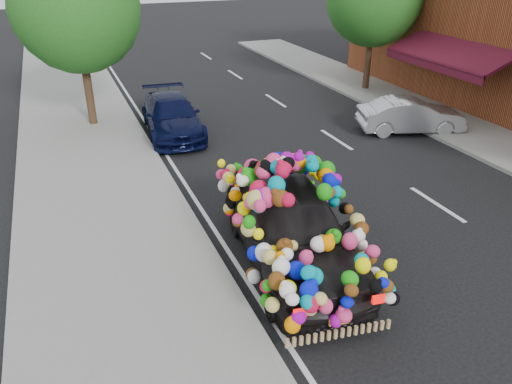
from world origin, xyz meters
The scene contains 9 objects.
ground centered at (0.00, 0.00, 0.00)m, with size 100.00×100.00×0.00m, color black.
sidewalk centered at (-4.30, 0.00, 0.06)m, with size 4.00×60.00×0.12m, color gray.
kerb centered at (-2.35, 0.00, 0.07)m, with size 0.15×60.00×0.13m, color gray.
footpath_far centered at (8.20, 3.00, 0.06)m, with size 3.00×40.00×0.12m, color gray.
lane_markings centered at (3.60, 0.00, 0.01)m, with size 6.00×50.00×0.01m, color silver, non-canonical shape.
tree_near_sidewalk centered at (-3.80, 9.50, 4.02)m, with size 4.20×4.20×6.13m.
plush_art_car centered at (-0.93, -0.90, 1.19)m, with size 2.95×5.32×2.31m.
navy_sedan centered at (-1.33, 7.65, 0.63)m, with size 1.78×4.37×1.27m, color black.
silver_hatchback centered at (6.34, 4.73, 0.59)m, with size 1.25×3.59×1.18m, color #AFB2B6.
Camera 1 is at (-4.82, -8.60, 5.90)m, focal length 35.00 mm.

